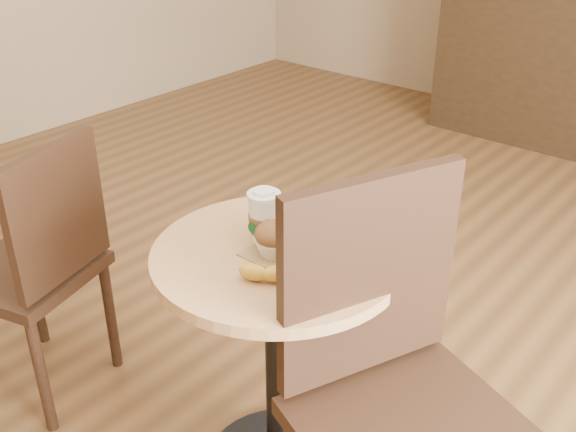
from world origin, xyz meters
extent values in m
cylinder|color=black|center=(0.01, 0.02, 0.38)|extent=(0.07, 0.07, 0.72)
cylinder|color=tan|center=(0.01, 0.02, 0.73)|extent=(0.62, 0.62, 0.03)
cube|color=black|center=(-0.85, -0.19, 0.44)|extent=(0.48, 0.48, 0.04)
cylinder|color=black|center=(-1.05, -0.08, 0.22)|extent=(0.04, 0.04, 0.44)
cylinder|color=black|center=(-0.73, 0.01, 0.22)|extent=(0.04, 0.04, 0.44)
cylinder|color=black|center=(-0.64, -0.31, 0.22)|extent=(0.04, 0.04, 0.44)
cube|color=black|center=(-0.68, -0.15, 0.69)|extent=(0.13, 0.37, 0.41)
cube|color=black|center=(0.29, 0.01, 0.80)|extent=(0.19, 0.41, 0.48)
cube|color=olive|center=(0.07, 0.04, 0.75)|extent=(0.24, 0.18, 0.00)
cylinder|color=white|center=(-0.05, 0.05, 0.87)|extent=(0.08, 0.08, 0.01)
cylinder|color=white|center=(-0.05, 0.05, 0.88)|extent=(0.05, 0.05, 0.01)
cylinder|color=#06441F|center=(-0.05, 0.01, 0.80)|extent=(0.03, 0.01, 0.03)
ellipsoid|color=brown|center=(0.02, 0.00, 0.81)|extent=(0.10, 0.10, 0.06)
ellipsoid|color=beige|center=(0.02, 0.00, 0.83)|extent=(0.03, 0.03, 0.02)
camera|label=1|loc=(0.93, -1.04, 1.59)|focal=42.00mm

